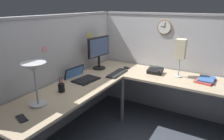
# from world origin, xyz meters

# --- Properties ---
(ground_plane) EXTENTS (6.80, 6.80, 0.00)m
(ground_plane) POSITION_xyz_m (0.00, 0.00, 0.00)
(ground_plane) COLOR #383D47
(cubicle_wall_back) EXTENTS (2.57, 0.12, 1.58)m
(cubicle_wall_back) POSITION_xyz_m (-0.36, 0.87, 0.79)
(cubicle_wall_back) COLOR #B2B2B7
(cubicle_wall_back) RESTS_ON ground
(cubicle_wall_right) EXTENTS (0.12, 2.37, 1.58)m
(cubicle_wall_right) POSITION_xyz_m (0.87, -0.27, 0.79)
(cubicle_wall_right) COLOR #B2B2B7
(cubicle_wall_right) RESTS_ON ground
(desk) EXTENTS (2.35, 2.15, 0.73)m
(desk) POSITION_xyz_m (-0.15, -0.05, 0.63)
(desk) COLOR tan
(desk) RESTS_ON ground
(monitor) EXTENTS (0.46, 0.20, 0.50)m
(monitor) POSITION_xyz_m (0.27, 0.64, 1.02)
(monitor) COLOR black
(monitor) RESTS_ON desk
(laptop) EXTENTS (0.38, 0.41, 0.22)m
(laptop) POSITION_xyz_m (-0.24, 0.59, 0.75)
(laptop) COLOR black
(laptop) RESTS_ON desk
(keyboard) EXTENTS (0.43, 0.15, 0.02)m
(keyboard) POSITION_xyz_m (0.18, 0.26, 0.74)
(keyboard) COLOR #232326
(keyboard) RESTS_ON desk
(computer_mouse) EXTENTS (0.06, 0.10, 0.03)m
(computer_mouse) POSITION_xyz_m (0.49, 0.26, 0.75)
(computer_mouse) COLOR #232326
(computer_mouse) RESTS_ON desk
(desk_lamp_dome) EXTENTS (0.24, 0.24, 0.44)m
(desk_lamp_dome) POSITION_xyz_m (-1.06, 0.49, 1.09)
(desk_lamp_dome) COLOR #B7BABF
(desk_lamp_dome) RESTS_ON desk
(pen_cup) EXTENTS (0.08, 0.08, 0.18)m
(pen_cup) POSITION_xyz_m (-0.70, 0.52, 0.78)
(pen_cup) COLOR black
(pen_cup) RESTS_ON desk
(cell_phone) EXTENTS (0.11, 0.16, 0.01)m
(cell_phone) POSITION_xyz_m (-1.32, 0.41, 0.73)
(cell_phone) COLOR black
(cell_phone) RESTS_ON desk
(office_phone) EXTENTS (0.19, 0.21, 0.11)m
(office_phone) POSITION_xyz_m (0.49, -0.21, 0.77)
(office_phone) COLOR black
(office_phone) RESTS_ON desk
(book_stack) EXTENTS (0.31, 0.25, 0.04)m
(book_stack) POSITION_xyz_m (0.51, -0.89, 0.75)
(book_stack) COLOR #BF3F38
(book_stack) RESTS_ON desk
(desk_lamp_paper) EXTENTS (0.13, 0.13, 0.53)m
(desk_lamp_paper) POSITION_xyz_m (0.52, -0.53, 1.11)
(desk_lamp_paper) COLOR #B7BABF
(desk_lamp_paper) RESTS_ON desk
(wall_clock) EXTENTS (0.04, 0.22, 0.22)m
(wall_clock) POSITION_xyz_m (0.82, -0.20, 1.37)
(wall_clock) COLOR olive
(pinned_note_leftmost) EXTENTS (0.10, 0.00, 0.07)m
(pinned_note_leftmost) POSITION_xyz_m (0.28, 0.82, 1.24)
(pinned_note_leftmost) COLOR #EAD84C
(pinned_note_middle) EXTENTS (0.06, 0.00, 0.07)m
(pinned_note_middle) POSITION_xyz_m (-0.62, 0.82, 1.19)
(pinned_note_middle) COLOR pink
(pinned_note_rightmost) EXTENTS (0.09, 0.00, 0.08)m
(pinned_note_rightmost) POSITION_xyz_m (-0.68, 0.82, 1.05)
(pinned_note_rightmost) COLOR #99B7E5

